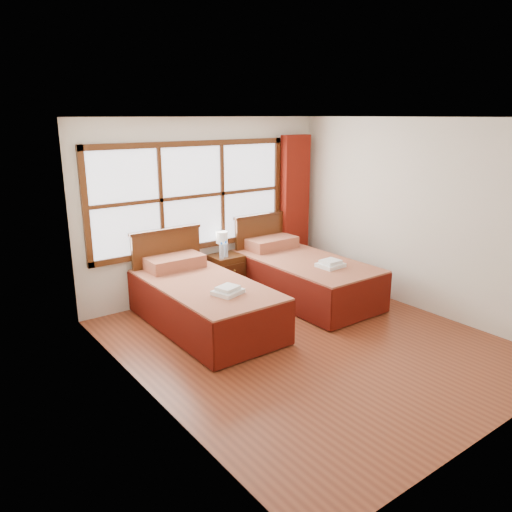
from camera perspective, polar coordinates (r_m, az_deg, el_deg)
floor at (r=6.09m, az=5.85°, el=-9.78°), size 4.50×4.50×0.00m
ceiling at (r=5.50m, az=6.63°, el=15.47°), size 4.50×4.50×0.00m
wall_back at (r=7.42m, az=-5.69°, el=5.48°), size 4.00×0.00×4.00m
wall_left at (r=4.58m, az=-12.53°, el=-1.39°), size 0.00×4.50×4.50m
wall_right at (r=7.14m, az=18.13°, el=4.35°), size 0.00×4.50×4.50m
window at (r=7.23m, az=-7.28°, el=6.76°), size 3.16×0.06×1.56m
curtain at (r=8.26m, az=4.43°, el=5.65°), size 0.50×0.16×2.30m
bed_left at (r=6.44m, az=-6.17°, el=-5.06°), size 1.13×2.20×1.11m
bed_right at (r=7.40m, az=5.26°, el=-2.22°), size 1.15×2.23×1.12m
nightstand at (r=7.54m, az=-3.42°, el=-2.13°), size 0.45×0.45×0.60m
towels_left at (r=5.89m, az=-3.23°, el=-3.98°), size 0.38×0.36×0.09m
towels_right at (r=6.96m, az=8.50°, el=-0.91°), size 0.35×0.31×0.10m
lamp at (r=7.48m, az=-3.93°, el=2.06°), size 0.18×0.18×0.34m
bottle_near at (r=7.26m, az=-3.96°, el=0.54°), size 0.06×0.06×0.25m
bottle_far at (r=7.35m, az=-3.47°, el=0.73°), size 0.06×0.06×0.24m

